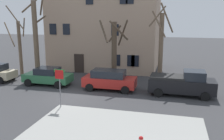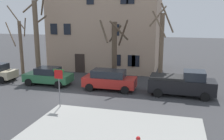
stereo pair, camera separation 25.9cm
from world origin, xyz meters
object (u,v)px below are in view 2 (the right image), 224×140
(tree_bare_end, at_px, (161,46))
(bicycle_leaning, at_px, (49,76))
(tree_bare_near, at_px, (20,45))
(car_red_wagon, at_px, (109,79))
(tree_bare_far, at_px, (115,50))
(building_main, at_px, (107,20))
(pickup_truck_black, at_px, (182,83))
(tree_bare_mid, at_px, (37,36))
(car_green_sedan, at_px, (48,76))
(street_sign_pole, at_px, (59,81))

(tree_bare_end, xyz_separation_m, bicycle_leaning, (-10.71, -1.50, -3.22))
(tree_bare_near, height_order, car_red_wagon, tree_bare_near)
(tree_bare_near, bearing_deg, tree_bare_far, -5.17)
(building_main, xyz_separation_m, bicycle_leaning, (-3.76, -7.72, -5.41))
(tree_bare_far, distance_m, pickup_truck_black, 6.83)
(building_main, bearing_deg, car_red_wagon, -72.68)
(tree_bare_end, bearing_deg, bicycle_leaning, -172.02)
(tree_bare_near, bearing_deg, tree_bare_end, 0.03)
(tree_bare_end, relative_size, pickup_truck_black, 1.44)
(tree_bare_mid, relative_size, pickup_truck_black, 1.65)
(building_main, distance_m, tree_bare_end, 9.58)
(bicycle_leaning, bearing_deg, tree_bare_mid, 142.59)
(car_green_sedan, bearing_deg, pickup_truck_black, -0.85)
(car_green_sedan, relative_size, bicycle_leaning, 2.49)
(car_green_sedan, bearing_deg, bicycle_leaning, 117.69)
(building_main, distance_m, bicycle_leaning, 10.14)
(tree_bare_end, relative_size, bicycle_leaning, 4.21)
(tree_bare_end, distance_m, pickup_truck_black, 4.52)
(tree_bare_near, xyz_separation_m, car_red_wagon, (10.68, -3.10, -2.29))
(car_green_sedan, height_order, bicycle_leaning, car_green_sedan)
(tree_bare_near, bearing_deg, building_main, 38.69)
(tree_bare_near, distance_m, car_red_wagon, 11.35)
(street_sign_pole, bearing_deg, building_main, 93.17)
(pickup_truck_black, relative_size, bicycle_leaning, 2.93)
(tree_bare_mid, distance_m, car_green_sedan, 5.30)
(tree_bare_end, height_order, bicycle_leaning, tree_bare_end)
(building_main, bearing_deg, bicycle_leaning, -115.97)
(tree_bare_mid, bearing_deg, car_green_sedan, -47.24)
(tree_bare_end, distance_m, street_sign_pole, 10.38)
(car_green_sedan, xyz_separation_m, bicycle_leaning, (-0.77, 1.46, -0.44))
(tree_bare_end, bearing_deg, tree_bare_near, -179.97)
(tree_bare_near, height_order, tree_bare_mid, tree_bare_mid)
(tree_bare_mid, distance_m, tree_bare_end, 12.73)
(tree_bare_mid, distance_m, pickup_truck_black, 15.34)
(tree_bare_end, height_order, car_red_wagon, tree_bare_end)
(street_sign_pole, distance_m, bicycle_leaning, 8.24)
(tree_bare_far, relative_size, bicycle_leaning, 3.38)
(tree_bare_mid, relative_size, car_green_sedan, 1.94)
(tree_bare_near, distance_m, car_green_sedan, 6.11)
(tree_bare_near, xyz_separation_m, tree_bare_end, (14.72, 0.01, 0.39))
(tree_bare_near, bearing_deg, car_green_sedan, -31.75)
(tree_bare_far, distance_m, bicycle_leaning, 7.18)
(building_main, xyz_separation_m, pickup_truck_black, (8.91, -9.36, -4.78))
(building_main, distance_m, street_sign_pole, 14.93)
(car_green_sedan, height_order, pickup_truck_black, pickup_truck_black)
(tree_bare_far, bearing_deg, car_red_wagon, -87.51)
(tree_bare_mid, distance_m, bicycle_leaning, 4.58)
(building_main, relative_size, tree_bare_end, 1.76)
(tree_bare_near, bearing_deg, car_red_wagon, -16.18)
(street_sign_pole, height_order, bicycle_leaning, street_sign_pole)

